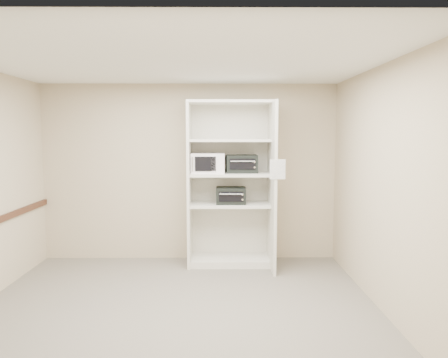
{
  "coord_description": "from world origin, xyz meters",
  "views": [
    {
      "loc": [
        0.48,
        -4.71,
        1.94
      ],
      "look_at": [
        0.53,
        1.3,
        1.32
      ],
      "focal_mm": 35.0,
      "sensor_mm": 36.0,
      "label": 1
    }
  ],
  "objects_px": {
    "shelving_unit": "(233,189)",
    "toaster_oven_lower": "(231,195)",
    "microwave": "(208,163)",
    "toaster_oven_upper": "(242,164)"
  },
  "relations": [
    {
      "from": "toaster_oven_upper",
      "to": "shelving_unit",
      "type": "bearing_deg",
      "value": -158.16
    },
    {
      "from": "shelving_unit",
      "to": "toaster_oven_lower",
      "type": "bearing_deg",
      "value": -127.32
    },
    {
      "from": "toaster_oven_upper",
      "to": "toaster_oven_lower",
      "type": "height_order",
      "value": "toaster_oven_upper"
    },
    {
      "from": "toaster_oven_lower",
      "to": "microwave",
      "type": "bearing_deg",
      "value": 172.47
    },
    {
      "from": "shelving_unit",
      "to": "toaster_oven_lower",
      "type": "distance_m",
      "value": 0.11
    },
    {
      "from": "shelving_unit",
      "to": "toaster_oven_lower",
      "type": "xyz_separation_m",
      "value": [
        -0.03,
        -0.04,
        -0.09
      ]
    },
    {
      "from": "shelving_unit",
      "to": "microwave",
      "type": "bearing_deg",
      "value": 179.69
    },
    {
      "from": "microwave",
      "to": "shelving_unit",
      "type": "bearing_deg",
      "value": 0.04
    },
    {
      "from": "toaster_oven_upper",
      "to": "toaster_oven_lower",
      "type": "distance_m",
      "value": 0.5
    },
    {
      "from": "toaster_oven_lower",
      "to": "toaster_oven_upper",
      "type": "bearing_deg",
      "value": 32.38
    }
  ]
}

